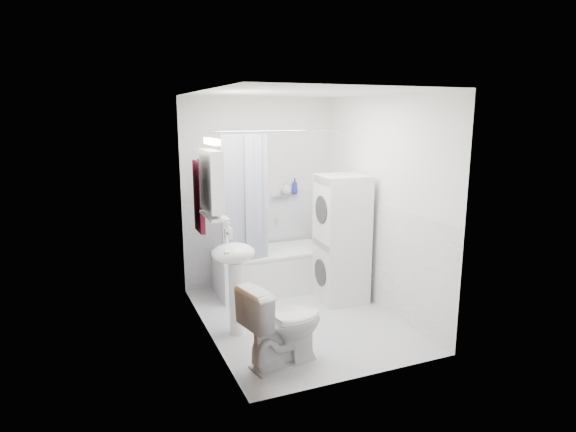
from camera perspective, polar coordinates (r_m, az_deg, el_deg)
name	(u,v)px	position (r m, az deg, el deg)	size (l,w,h in m)	color
floor	(300,318)	(5.38, 1.39, -12.01)	(2.60, 2.60, 0.00)	#B6B7BB
room_walls	(300,184)	(4.96, 1.48, 3.86)	(2.60, 2.60, 2.60)	silver
wainscot	(289,258)	(5.42, 0.17, -5.04)	(1.98, 2.58, 2.58)	white
door	(226,253)	(4.25, -7.32, -4.36)	(0.05, 2.00, 2.00)	brown
bathtub	(271,268)	(6.08, -2.04, -6.22)	(1.38, 0.65, 0.53)	white
tub_spout	(276,219)	(6.29, -1.42, -0.31)	(0.04, 0.04, 0.12)	silver
curtain_rod	(278,131)	(5.52, -1.18, 10.04)	(0.02, 0.02, 1.56)	silver
shower_curtain	(245,199)	(5.47, -5.10, 2.06)	(0.55, 0.02, 1.45)	#141F46
sink	(234,267)	(4.81, -6.43, -6.06)	(0.44, 0.37, 1.04)	white
medicine_cabinet	(212,179)	(4.76, -9.05, 4.32)	(0.13, 0.50, 0.71)	white
shelf	(214,216)	(4.82, -8.73, 0.03)	(0.18, 0.54, 0.03)	silver
shower_caddy	(280,196)	(6.25, -0.97, 2.42)	(0.22, 0.06, 0.02)	silver
towel	(199,195)	(5.23, -10.51, 2.48)	(0.07, 0.33, 0.79)	#57161E
washer_dryer	(341,239)	(5.70, 6.34, -2.68)	(0.57, 0.57, 1.51)	white
toilet	(283,324)	(4.35, -0.57, -12.67)	(0.43, 0.76, 0.75)	white
soap_pump	(228,235)	(5.07, -7.08, -2.26)	(0.08, 0.17, 0.08)	gray
shelf_bottle	(218,214)	(4.67, -8.31, 0.25)	(0.07, 0.18, 0.07)	gray
shelf_cup	(211,207)	(4.93, -9.09, 1.01)	(0.10, 0.09, 0.10)	gray
shampoo_a	(286,190)	(6.27, -0.21, 3.16)	(0.13, 0.17, 0.13)	gray
shampoo_b	(295,191)	(6.32, 0.80, 2.99)	(0.08, 0.21, 0.08)	navy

